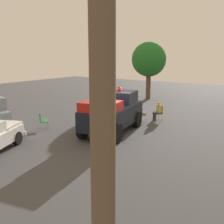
{
  "coord_description": "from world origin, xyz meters",
  "views": [
    {
      "loc": [
        13.13,
        8.49,
        4.59
      ],
      "look_at": [
        -0.07,
        -0.44,
        1.24
      ],
      "focal_mm": 44.71,
      "sensor_mm": 36.0,
      "label": 1
    }
  ],
  "objects_px": {
    "vintage_fire_truck": "(114,112)",
    "oak_tree_left": "(149,60)",
    "lawn_chair_spare": "(42,119)",
    "spectator_seated": "(158,110)",
    "utility_pole": "(103,149)",
    "lawn_chair_near_truck": "(159,112)"
  },
  "relations": [
    {
      "from": "lawn_chair_spare",
      "to": "spectator_seated",
      "type": "height_order",
      "value": "spectator_seated"
    },
    {
      "from": "vintage_fire_truck",
      "to": "spectator_seated",
      "type": "distance_m",
      "value": 4.27
    },
    {
      "from": "oak_tree_left",
      "to": "lawn_chair_spare",
      "type": "bearing_deg",
      "value": -0.55
    },
    {
      "from": "lawn_chair_near_truck",
      "to": "spectator_seated",
      "type": "distance_m",
      "value": 0.17
    },
    {
      "from": "vintage_fire_truck",
      "to": "oak_tree_left",
      "type": "xyz_separation_m",
      "value": [
        -12.16,
        -3.86,
        2.78
      ]
    },
    {
      "from": "lawn_chair_near_truck",
      "to": "utility_pole",
      "type": "xyz_separation_m",
      "value": [
        15.51,
        6.36,
        3.05
      ]
    },
    {
      "from": "lawn_chair_spare",
      "to": "oak_tree_left",
      "type": "xyz_separation_m",
      "value": [
        -14.14,
        0.14,
        3.39
      ]
    },
    {
      "from": "vintage_fire_truck",
      "to": "lawn_chair_near_truck",
      "type": "bearing_deg",
      "value": 166.17
    },
    {
      "from": "lawn_chair_spare",
      "to": "oak_tree_left",
      "type": "distance_m",
      "value": 14.54
    },
    {
      "from": "lawn_chair_near_truck",
      "to": "spectator_seated",
      "type": "xyz_separation_m",
      "value": [
        0.11,
        -0.08,
        0.11
      ]
    },
    {
      "from": "lawn_chair_near_truck",
      "to": "lawn_chair_spare",
      "type": "relative_size",
      "value": 1.0
    },
    {
      "from": "lawn_chair_near_truck",
      "to": "oak_tree_left",
      "type": "height_order",
      "value": "oak_tree_left"
    },
    {
      "from": "lawn_chair_near_truck",
      "to": "utility_pole",
      "type": "height_order",
      "value": "utility_pole"
    },
    {
      "from": "lawn_chair_spare",
      "to": "utility_pole",
      "type": "relative_size",
      "value": 0.15
    },
    {
      "from": "vintage_fire_truck",
      "to": "spectator_seated",
      "type": "bearing_deg",
      "value": 166.82
    },
    {
      "from": "lawn_chair_spare",
      "to": "oak_tree_left",
      "type": "height_order",
      "value": "oak_tree_left"
    },
    {
      "from": "vintage_fire_truck",
      "to": "lawn_chair_near_truck",
      "type": "xyz_separation_m",
      "value": [
        -4.23,
        1.04,
        -0.61
      ]
    },
    {
      "from": "oak_tree_left",
      "to": "vintage_fire_truck",
      "type": "bearing_deg",
      "value": 17.62
    },
    {
      "from": "oak_tree_left",
      "to": "utility_pole",
      "type": "distance_m",
      "value": 26.0
    },
    {
      "from": "lawn_chair_near_truck",
      "to": "oak_tree_left",
      "type": "bearing_deg",
      "value": -148.26
    },
    {
      "from": "vintage_fire_truck",
      "to": "oak_tree_left",
      "type": "bearing_deg",
      "value": -162.38
    },
    {
      "from": "spectator_seated",
      "to": "oak_tree_left",
      "type": "xyz_separation_m",
      "value": [
        -8.04,
        -4.83,
        3.28
      ]
    }
  ]
}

